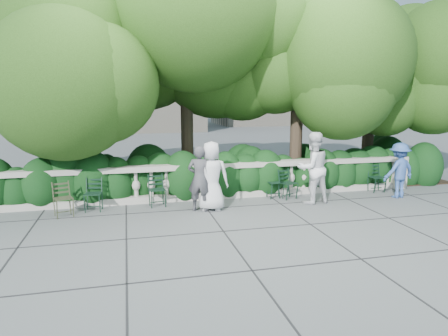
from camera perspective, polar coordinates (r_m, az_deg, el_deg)
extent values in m
plane|color=#515559|center=(9.58, 1.43, -6.92)|extent=(90.00, 90.00, 0.00)
cube|color=#9E998E|center=(11.24, -0.97, -3.88)|extent=(12.00, 0.32, 0.18)
cube|color=#9E998E|center=(11.07, -0.98, 0.35)|extent=(12.00, 0.36, 0.14)
cube|color=#9E998E|center=(13.62, 23.47, -0.50)|extent=(0.44, 0.44, 1.00)
cylinder|color=#3F3023|center=(12.43, -21.03, 2.93)|extent=(0.40, 0.40, 2.80)
ellipsoid|color=#1B390F|center=(11.95, -22.00, 13.58)|extent=(5.28, 5.28, 3.96)
cylinder|color=#3F3023|center=(13.03, -5.29, 5.18)|extent=(0.40, 0.40, 3.40)
ellipsoid|color=#1B390F|center=(12.58, -5.13, 17.52)|extent=(6.24, 6.24, 4.68)
cylinder|color=#3F3023|center=(13.36, 10.25, 4.32)|extent=(0.40, 0.40, 3.00)
ellipsoid|color=#1B390F|center=(12.92, 11.44, 14.85)|extent=(5.52, 5.52, 4.14)
cylinder|color=#3F3023|center=(15.26, 19.84, 3.83)|extent=(0.40, 0.40, 2.60)
ellipsoid|color=#1B390F|center=(14.86, 21.19, 11.72)|extent=(4.80, 4.80, 3.60)
imported|color=silver|center=(9.93, -1.80, -1.15)|extent=(0.95, 0.73, 1.74)
imported|color=#424147|center=(9.86, -3.52, -1.51)|extent=(0.71, 0.60, 1.64)
imported|color=white|center=(10.83, 12.55, 0.01)|extent=(1.02, 0.85, 1.91)
imported|color=#325497|center=(12.23, 23.70, -0.30)|extent=(1.09, 0.75, 1.56)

